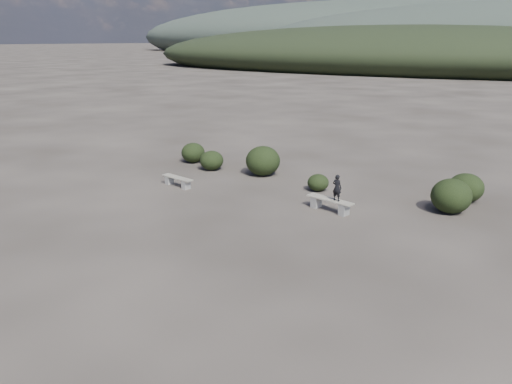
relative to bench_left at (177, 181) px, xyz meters
The scene contains 10 objects.
ground 7.06m from the bench_left, 50.21° to the right, with size 1200.00×1200.00×0.00m, color #2B2622.
bench_left is the anchor object (origin of this frame).
bench_right 6.78m from the bench_left, ahead, with size 1.89×0.74×0.46m.
seated_person 7.08m from the bench_left, ahead, with size 0.35×0.23×0.96m, color black.
shrub_a 3.08m from the bench_left, 99.27° to the left, with size 1.13×1.13×0.92m, color black.
shrub_b 4.11m from the bench_left, 59.47° to the left, with size 1.57×1.57×1.35m, color black.
shrub_c 5.91m from the bench_left, 26.42° to the left, with size 0.88×0.88×0.70m, color black.
shrub_d 10.83m from the bench_left, 14.64° to the left, with size 1.42×1.42×1.25m, color black.
shrub_e 11.53m from the bench_left, 22.29° to the left, with size 1.32×1.32×1.10m, color black.
shrub_f 4.36m from the bench_left, 120.53° to the left, with size 1.18×1.18×1.00m, color black.
Camera 1 is at (9.18, -9.90, 5.97)m, focal length 35.00 mm.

